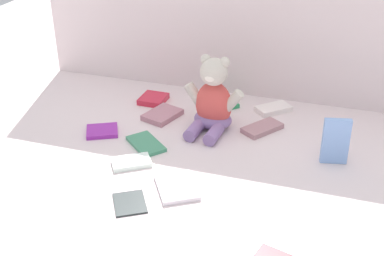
{
  "coord_description": "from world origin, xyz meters",
  "views": [
    {
      "loc": [
        0.38,
        -1.29,
        0.78
      ],
      "look_at": [
        0.0,
        -0.1,
        0.1
      ],
      "focal_mm": 46.59,
      "sensor_mm": 36.0,
      "label": 1
    }
  ],
  "objects_px": {
    "book_case_0": "(102,131)",
    "book_case_9": "(146,144)",
    "book_case_1": "(130,202)",
    "book_case_3": "(162,115)",
    "book_case_2": "(262,128)",
    "book_case_6": "(223,102)",
    "book_case_4": "(177,187)",
    "book_case_11": "(131,162)",
    "teddy_bear": "(213,102)",
    "book_case_7": "(273,109)",
    "book_case_10": "(336,141)",
    "book_case_8": "(153,99)"
  },
  "relations": [
    {
      "from": "book_case_4",
      "to": "book_case_6",
      "type": "height_order",
      "value": "book_case_6"
    },
    {
      "from": "book_case_0",
      "to": "book_case_9",
      "type": "relative_size",
      "value": 0.74
    },
    {
      "from": "book_case_6",
      "to": "teddy_bear",
      "type": "bearing_deg",
      "value": -130.81
    },
    {
      "from": "book_case_1",
      "to": "book_case_9",
      "type": "relative_size",
      "value": 0.74
    },
    {
      "from": "book_case_1",
      "to": "book_case_6",
      "type": "xyz_separation_m",
      "value": [
        0.08,
        0.64,
        0.0
      ]
    },
    {
      "from": "book_case_4",
      "to": "book_case_6",
      "type": "bearing_deg",
      "value": 59.49
    },
    {
      "from": "book_case_4",
      "to": "book_case_7",
      "type": "distance_m",
      "value": 0.57
    },
    {
      "from": "book_case_1",
      "to": "book_case_3",
      "type": "bearing_deg",
      "value": -110.54
    },
    {
      "from": "book_case_6",
      "to": "book_case_11",
      "type": "xyz_separation_m",
      "value": [
        -0.15,
        -0.47,
        -0.0
      ]
    },
    {
      "from": "book_case_6",
      "to": "book_case_10",
      "type": "bearing_deg",
      "value": -78.76
    },
    {
      "from": "book_case_2",
      "to": "book_case_9",
      "type": "relative_size",
      "value": 1.01
    },
    {
      "from": "book_case_7",
      "to": "book_case_11",
      "type": "bearing_deg",
      "value": -78.95
    },
    {
      "from": "book_case_0",
      "to": "book_case_3",
      "type": "relative_size",
      "value": 0.79
    },
    {
      "from": "book_case_4",
      "to": "book_case_6",
      "type": "xyz_separation_m",
      "value": [
        -0.01,
        0.54,
        0.0
      ]
    },
    {
      "from": "book_case_10",
      "to": "book_case_1",
      "type": "bearing_deg",
      "value": -155.5
    },
    {
      "from": "book_case_1",
      "to": "book_case_8",
      "type": "xyz_separation_m",
      "value": [
        -0.17,
        0.58,
        0.0
      ]
    },
    {
      "from": "book_case_3",
      "to": "book_case_2",
      "type": "bearing_deg",
      "value": 20.14
    },
    {
      "from": "book_case_3",
      "to": "book_case_11",
      "type": "distance_m",
      "value": 0.3
    },
    {
      "from": "book_case_0",
      "to": "book_case_11",
      "type": "distance_m",
      "value": 0.22
    },
    {
      "from": "book_case_8",
      "to": "book_case_7",
      "type": "bearing_deg",
      "value": -171.54
    },
    {
      "from": "book_case_4",
      "to": "book_case_8",
      "type": "relative_size",
      "value": 1.36
    },
    {
      "from": "book_case_4",
      "to": "book_case_7",
      "type": "bearing_deg",
      "value": 40.73
    },
    {
      "from": "book_case_3",
      "to": "book_case_11",
      "type": "height_order",
      "value": "book_case_3"
    },
    {
      "from": "book_case_2",
      "to": "book_case_0",
      "type": "bearing_deg",
      "value": 54.98
    },
    {
      "from": "book_case_1",
      "to": "book_case_9",
      "type": "bearing_deg",
      "value": -107.05
    },
    {
      "from": "book_case_9",
      "to": "book_case_11",
      "type": "relative_size",
      "value": 1.2
    },
    {
      "from": "book_case_11",
      "to": "book_case_3",
      "type": "bearing_deg",
      "value": -30.21
    },
    {
      "from": "book_case_6",
      "to": "book_case_7",
      "type": "height_order",
      "value": "book_case_7"
    },
    {
      "from": "book_case_2",
      "to": "book_case_6",
      "type": "xyz_separation_m",
      "value": [
        -0.17,
        0.15,
        -0.0
      ]
    },
    {
      "from": "book_case_2",
      "to": "book_case_6",
      "type": "bearing_deg",
      "value": -6.07
    },
    {
      "from": "book_case_2",
      "to": "book_case_11",
      "type": "distance_m",
      "value": 0.45
    },
    {
      "from": "book_case_2",
      "to": "book_case_11",
      "type": "bearing_deg",
      "value": 79.79
    },
    {
      "from": "book_case_10",
      "to": "book_case_4",
      "type": "bearing_deg",
      "value": -158.16
    },
    {
      "from": "book_case_8",
      "to": "book_case_1",
      "type": "bearing_deg",
      "value": 106.87
    },
    {
      "from": "book_case_0",
      "to": "book_case_9",
      "type": "height_order",
      "value": "book_case_0"
    },
    {
      "from": "book_case_9",
      "to": "book_case_6",
      "type": "bearing_deg",
      "value": -161.85
    },
    {
      "from": "book_case_1",
      "to": "book_case_7",
      "type": "height_order",
      "value": "book_case_7"
    },
    {
      "from": "book_case_1",
      "to": "book_case_8",
      "type": "relative_size",
      "value": 1.0
    },
    {
      "from": "book_case_1",
      "to": "book_case_3",
      "type": "height_order",
      "value": "book_case_3"
    },
    {
      "from": "book_case_0",
      "to": "book_case_8",
      "type": "distance_m",
      "value": 0.28
    },
    {
      "from": "teddy_bear",
      "to": "book_case_6",
      "type": "bearing_deg",
      "value": 98.48
    },
    {
      "from": "book_case_8",
      "to": "book_case_9",
      "type": "xyz_separation_m",
      "value": [
        0.09,
        -0.3,
        -0.0
      ]
    },
    {
      "from": "book_case_2",
      "to": "book_case_7",
      "type": "distance_m",
      "value": 0.15
    },
    {
      "from": "book_case_10",
      "to": "teddy_bear",
      "type": "bearing_deg",
      "value": 153.75
    },
    {
      "from": "book_case_4",
      "to": "book_case_11",
      "type": "height_order",
      "value": "book_case_11"
    },
    {
      "from": "book_case_1",
      "to": "book_case_4",
      "type": "height_order",
      "value": "book_case_4"
    },
    {
      "from": "book_case_0",
      "to": "book_case_7",
      "type": "distance_m",
      "value": 0.59
    },
    {
      "from": "teddy_bear",
      "to": "book_case_7",
      "type": "distance_m",
      "value": 0.26
    },
    {
      "from": "teddy_bear",
      "to": "book_case_6",
      "type": "xyz_separation_m",
      "value": [
        -0.01,
        0.18,
        -0.08
      ]
    },
    {
      "from": "book_case_4",
      "to": "book_case_2",
      "type": "bearing_deg",
      "value": 36.06
    }
  ]
}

